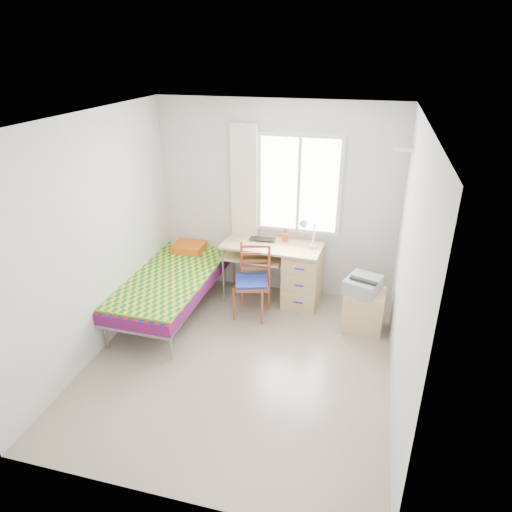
% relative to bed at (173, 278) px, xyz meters
% --- Properties ---
extents(floor, '(3.50, 3.50, 0.00)m').
position_rel_bed_xyz_m(floor, '(1.15, -0.87, -0.44)').
color(floor, '#BCAD93').
rests_on(floor, ground).
extents(ceiling, '(3.50, 3.50, 0.00)m').
position_rel_bed_xyz_m(ceiling, '(1.15, -0.87, 2.16)').
color(ceiling, white).
rests_on(ceiling, wall_back).
extents(wall_back, '(3.20, 0.00, 3.20)m').
position_rel_bed_xyz_m(wall_back, '(1.15, 0.88, 0.86)').
color(wall_back, silver).
rests_on(wall_back, ground).
extents(wall_left, '(0.00, 3.50, 3.50)m').
position_rel_bed_xyz_m(wall_left, '(-0.45, -0.87, 0.86)').
color(wall_left, silver).
rests_on(wall_left, ground).
extents(wall_right, '(0.00, 3.50, 3.50)m').
position_rel_bed_xyz_m(wall_right, '(2.75, -0.87, 0.86)').
color(wall_right, silver).
rests_on(wall_right, ground).
extents(window, '(1.10, 0.04, 1.30)m').
position_rel_bed_xyz_m(window, '(1.45, 0.86, 1.11)').
color(window, white).
rests_on(window, wall_back).
extents(curtain, '(0.35, 0.05, 1.70)m').
position_rel_bed_xyz_m(curtain, '(0.73, 0.81, 1.01)').
color(curtain, beige).
rests_on(curtain, wall_back).
extents(floating_shelf, '(0.20, 0.32, 0.03)m').
position_rel_bed_xyz_m(floating_shelf, '(2.64, 0.53, 1.71)').
color(floating_shelf, white).
rests_on(floating_shelf, wall_right).
extents(bed, '(1.03, 2.14, 0.92)m').
position_rel_bed_xyz_m(bed, '(0.00, 0.00, 0.00)').
color(bed, gray).
rests_on(bed, floor).
extents(desk, '(1.32, 0.66, 0.81)m').
position_rel_bed_xyz_m(desk, '(1.52, 0.58, -0.01)').
color(desk, '#DCAD73').
rests_on(desk, floor).
extents(chair, '(0.50, 0.50, 0.94)m').
position_rel_bed_xyz_m(chair, '(1.03, 0.15, 0.08)').
color(chair, '#9E391E').
rests_on(chair, floor).
extents(cabinet, '(0.49, 0.44, 0.51)m').
position_rel_bed_xyz_m(cabinet, '(2.41, 0.15, -0.19)').
color(cabinet, tan).
rests_on(cabinet, floor).
extents(printer, '(0.48, 0.51, 0.18)m').
position_rel_bed_xyz_m(printer, '(2.38, 0.15, 0.16)').
color(printer, '#979B9E').
rests_on(printer, cabinet).
extents(laptop, '(0.35, 0.23, 0.03)m').
position_rel_bed_xyz_m(laptop, '(1.01, 0.63, 0.38)').
color(laptop, black).
rests_on(laptop, desk).
extents(pen_cup, '(0.09, 0.09, 0.10)m').
position_rel_bed_xyz_m(pen_cup, '(1.31, 0.73, 0.42)').
color(pen_cup, '#E05618').
rests_on(pen_cup, desk).
extents(task_lamp, '(0.23, 0.32, 0.42)m').
position_rel_bed_xyz_m(task_lamp, '(1.64, 0.50, 0.63)').
color(task_lamp, white).
rests_on(task_lamp, desk).
extents(book, '(0.25, 0.30, 0.02)m').
position_rel_bed_xyz_m(book, '(0.96, 0.57, 0.15)').
color(book, gray).
rests_on(book, desk).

